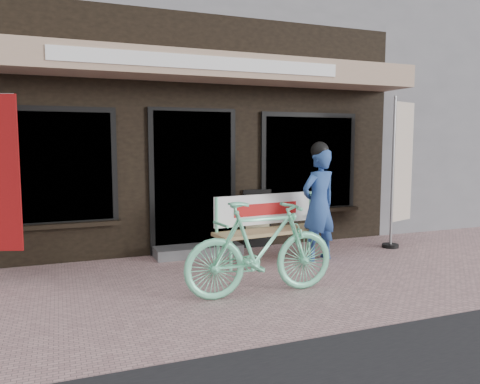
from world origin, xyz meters
name	(u,v)px	position (x,y,z in m)	size (l,w,h in m)	color
ground	(240,289)	(0.00, 0.00, 0.00)	(70.00, 70.00, 0.00)	#B98E8E
storefront	(154,79)	(0.00, 4.96, 2.99)	(7.00, 6.77, 6.00)	black
neighbor_right_near	(449,103)	(8.50, 5.50, 2.80)	(10.00, 7.00, 5.60)	slate
bench	(270,222)	(0.89, 1.13, 0.55)	(1.78, 0.65, 0.94)	#75E4B0
person	(319,202)	(1.55, 0.89, 0.84)	(0.66, 0.51, 1.70)	#294B8F
bicycle	(261,248)	(0.14, -0.25, 0.53)	(0.50, 1.75, 1.05)	#75E4B0
nobori_cream	(401,170)	(3.27, 1.22, 1.24)	(0.71, 0.38, 2.41)	gray
menu_stand	(257,218)	(1.05, 1.97, 0.48)	(0.47, 0.14, 0.94)	black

